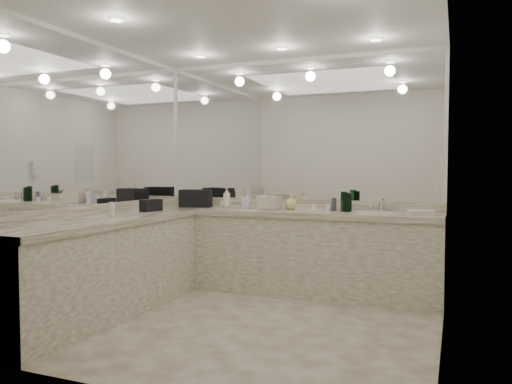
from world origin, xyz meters
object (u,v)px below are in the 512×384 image
at_px(hand_towel, 421,212).
at_px(black_toiletry_bag, 196,198).
at_px(cream_cosmetic_case, 269,203).
at_px(wall_phone, 440,169).
at_px(soap_bottle_c, 291,202).
at_px(soap_bottle_b, 246,200).
at_px(soap_bottle_a, 227,198).
at_px(sink, 378,213).

bearing_deg(hand_towel, black_toiletry_bag, 179.88).
bearing_deg(cream_cosmetic_case, hand_towel, 3.74).
relative_size(wall_phone, soap_bottle_c, 1.41).
height_order(cream_cosmetic_case, soap_bottle_b, soap_bottle_b).
xyz_separation_m(cream_cosmetic_case, soap_bottle_b, (-0.28, 0.01, 0.02)).
distance_m(wall_phone, soap_bottle_a, 2.37).
xyz_separation_m(sink, hand_towel, (0.42, -0.02, 0.03)).
bearing_deg(soap_bottle_c, wall_phone, -20.17).
distance_m(cream_cosmetic_case, soap_bottle_b, 0.28).
distance_m(black_toiletry_bag, hand_towel, 2.52).
xyz_separation_m(sink, cream_cosmetic_case, (-1.18, -0.02, 0.07)).
distance_m(sink, cream_cosmetic_case, 1.18).
height_order(black_toiletry_bag, hand_towel, black_toiletry_bag).
bearing_deg(soap_bottle_b, hand_towel, -0.16).
distance_m(cream_cosmetic_case, hand_towel, 1.60).
bearing_deg(soap_bottle_a, hand_towel, -0.19).
relative_size(black_toiletry_bag, soap_bottle_a, 1.51).
relative_size(wall_phone, soap_bottle_b, 1.28).
relative_size(soap_bottle_a, soap_bottle_c, 1.39).
xyz_separation_m(black_toiletry_bag, hand_towel, (2.51, -0.01, -0.08)).
height_order(wall_phone, cream_cosmetic_case, wall_phone).
distance_m(sink, soap_bottle_c, 0.95).
relative_size(wall_phone, hand_towel, 0.99).
relative_size(cream_cosmetic_case, soap_bottle_b, 1.29).
bearing_deg(cream_cosmetic_case, soap_bottle_a, -177.18).
relative_size(wall_phone, soap_bottle_a, 1.01).
bearing_deg(soap_bottle_c, hand_towel, -3.64).
bearing_deg(soap_bottle_b, wall_phone, -13.35).
relative_size(soap_bottle_b, soap_bottle_c, 1.10).
bearing_deg(black_toiletry_bag, soap_bottle_b, 0.00).
xyz_separation_m(soap_bottle_a, soap_bottle_c, (0.75, 0.08, -0.03)).
height_order(sink, hand_towel, hand_towel).
xyz_separation_m(cream_cosmetic_case, hand_towel, (1.60, 0.00, -0.05)).
xyz_separation_m(sink, soap_bottle_b, (-1.45, -0.01, 0.10)).
bearing_deg(cream_cosmetic_case, soap_bottle_c, 24.57).
distance_m(wall_phone, soap_bottle_c, 1.69).
relative_size(black_toiletry_bag, hand_towel, 1.48).
height_order(sink, cream_cosmetic_case, cream_cosmetic_case).
height_order(cream_cosmetic_case, soap_bottle_a, soap_bottle_a).
height_order(hand_towel, soap_bottle_a, soap_bottle_a).
bearing_deg(sink, soap_bottle_c, 175.77).
relative_size(sink, black_toiletry_bag, 1.23).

